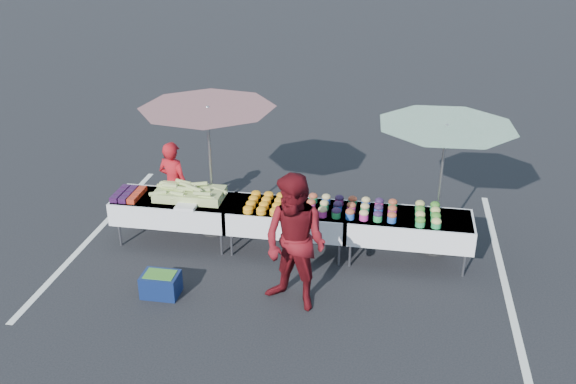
% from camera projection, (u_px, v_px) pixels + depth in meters
% --- Properties ---
extents(ground, '(80.00, 80.00, 0.00)m').
position_uv_depth(ground, '(288.00, 250.00, 9.95)').
color(ground, black).
extents(stripe_left, '(0.10, 5.00, 0.00)m').
position_uv_depth(stripe_left, '(95.00, 233.00, 10.46)').
color(stripe_left, silver).
rests_on(stripe_left, ground).
extents(stripe_right, '(0.10, 5.00, 0.00)m').
position_uv_depth(stripe_right, '(501.00, 269.00, 9.45)').
color(stripe_right, silver).
rests_on(stripe_right, ground).
extents(table_left, '(1.86, 0.81, 0.75)m').
position_uv_depth(table_left, '(174.00, 208.00, 9.99)').
color(table_left, white).
rests_on(table_left, ground).
extents(table_center, '(1.86, 0.81, 0.75)m').
position_uv_depth(table_center, '(288.00, 217.00, 9.71)').
color(table_center, white).
rests_on(table_center, ground).
extents(table_right, '(1.86, 0.81, 0.75)m').
position_uv_depth(table_right, '(408.00, 227.00, 9.43)').
color(table_right, white).
rests_on(table_right, ground).
extents(berry_punnets, '(0.40, 0.54, 0.08)m').
position_uv_depth(berry_punnets, '(129.00, 194.00, 9.97)').
color(berry_punnets, black).
rests_on(berry_punnets, table_left).
extents(corn_pile, '(1.16, 0.57, 0.26)m').
position_uv_depth(corn_pile, '(189.00, 193.00, 9.89)').
color(corn_pile, '#AAC062').
rests_on(corn_pile, table_left).
extents(plastic_bags, '(0.30, 0.25, 0.05)m').
position_uv_depth(plastic_bags, '(186.00, 207.00, 9.60)').
color(plastic_bags, white).
rests_on(plastic_bags, table_left).
extents(carrot_bowls, '(0.75, 0.69, 0.11)m').
position_uv_depth(carrot_bowls, '(272.00, 203.00, 9.65)').
color(carrot_bowls, orange).
rests_on(carrot_bowls, table_center).
extents(potato_cups, '(1.34, 0.58, 0.16)m').
position_uv_depth(potato_cups, '(351.00, 207.00, 9.46)').
color(potato_cups, '#244EA8').
rests_on(potato_cups, table_right).
extents(bean_baskets, '(0.36, 0.68, 0.15)m').
position_uv_depth(bean_baskets, '(428.00, 214.00, 9.28)').
color(bean_baskets, '#238C46').
rests_on(bean_baskets, table_right).
extents(vendor, '(0.61, 0.49, 1.46)m').
position_uv_depth(vendor, '(174.00, 184.00, 10.45)').
color(vendor, '#A1121A').
rests_on(vendor, ground).
extents(customer, '(1.12, 1.02, 1.88)m').
position_uv_depth(customer, '(295.00, 243.00, 8.25)').
color(customer, '#5D0E14').
rests_on(customer, ground).
extents(umbrella_left, '(2.53, 2.53, 2.14)m').
position_uv_depth(umbrella_left, '(208.00, 119.00, 9.70)').
color(umbrella_left, black).
rests_on(umbrella_left, ground).
extents(umbrella_right, '(2.57, 2.57, 2.07)m').
position_uv_depth(umbrella_right, '(445.00, 137.00, 9.18)').
color(umbrella_right, black).
rests_on(umbrella_right, ground).
extents(storage_bin, '(0.50, 0.37, 0.33)m').
position_uv_depth(storage_bin, '(161.00, 284.00, 8.78)').
color(storage_bin, '#0E1D48').
rests_on(storage_bin, ground).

